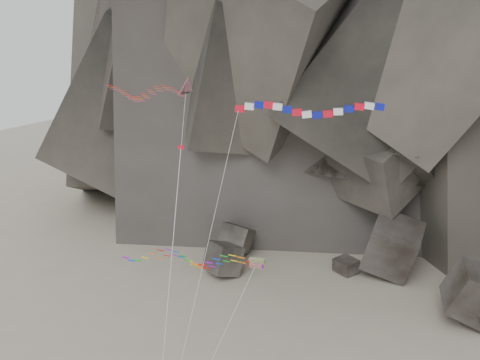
% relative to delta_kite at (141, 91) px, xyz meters
% --- Properties ---
extents(boulder_field, '(58.10, 17.95, 9.96)m').
position_rel_delta_kite_xyz_m(boulder_field, '(21.25, 29.36, -27.04)').
color(boulder_field, '#47423F').
rests_on(boulder_field, ground).
extents(delta_kite, '(16.13, 16.77, 30.07)m').
position_rel_delta_kite_xyz_m(delta_kite, '(0.00, 0.00, 0.00)').
color(delta_kite, red).
rests_on(delta_kite, ground).
extents(banner_kite, '(11.70, 18.36, 28.45)m').
position_rel_delta_kite_xyz_m(banner_kite, '(17.06, -0.34, -0.55)').
color(banner_kite, red).
rests_on(banner_kite, ground).
extents(parafoil_kite, '(14.81, 10.80, 16.16)m').
position_rel_delta_kite_xyz_m(parafoil_kite, '(7.83, -5.52, -13.48)').
color(parafoil_kite, '#D8C40C').
rests_on(parafoil_kite, ground).
extents(pennant_kite, '(4.28, 11.52, 24.58)m').
position_rel_delta_kite_xyz_m(pennant_kite, '(8.19, -7.28, -9.96)').
color(pennant_kite, red).
rests_on(pennant_kite, ground).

